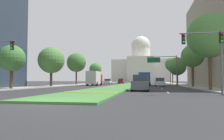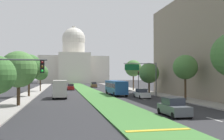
{
  "view_description": "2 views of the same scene",
  "coord_description": "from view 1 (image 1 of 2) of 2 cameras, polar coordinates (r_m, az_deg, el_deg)",
  "views": [
    {
      "loc": [
        5.12,
        -9.92,
        1.23
      ],
      "look_at": [
        -2.59,
        34.38,
        3.39
      ],
      "focal_mm": 33.75,
      "sensor_mm": 36.0,
      "label": 1
    },
    {
      "loc": [
        -6.69,
        -8.84,
        3.99
      ],
      "look_at": [
        2.73,
        38.01,
        5.1
      ],
      "focal_mm": 40.17,
      "sensor_mm": 36.0,
      "label": 2
    }
  ],
  "objects": [
    {
      "name": "street_tree_right_mid",
      "position": [
        38.78,
        20.97,
        3.53
      ],
      "size": [
        3.91,
        3.91,
        7.33
      ],
      "color": "#4C3823",
      "rests_on": "ground_plane"
    },
    {
      "name": "grass_median",
      "position": [
        71.46,
        5.77,
        -3.67
      ],
      "size": [
        5.31,
        122.71,
        0.14
      ],
      "primitive_type": "cube",
      "color": "#427A38",
      "rests_on": "ground_plane"
    },
    {
      "name": "street_tree_left_far",
      "position": [
        53.57,
        -9.63,
        2.0
      ],
      "size": [
        4.79,
        4.79,
        8.05
      ],
      "color": "#4C3823",
      "rests_on": "ground_plane"
    },
    {
      "name": "street_tree_right_distant",
      "position": [
        67.2,
        16.07,
        1.45
      ],
      "size": [
        4.5,
        4.5,
        8.3
      ],
      "color": "#4C3823",
      "rests_on": "ground_plane"
    },
    {
      "name": "street_tree_right_far",
      "position": [
        53.64,
        17.25,
        0.94
      ],
      "size": [
        4.42,
        4.42,
        6.8
      ],
      "color": "#4C3823",
      "rests_on": "ground_plane"
    },
    {
      "name": "capitol_building",
      "position": [
        145.87,
        7.84,
        1.18
      ],
      "size": [
        38.35,
        22.43,
        32.56
      ],
      "color": "beige",
      "rests_on": "ground_plane"
    },
    {
      "name": "median_curb_nose",
      "position": [
        18.56,
        -6.2,
        -6.04
      ],
      "size": [
        4.78,
        0.5,
        0.04
      ],
      "primitive_type": "cube",
      "color": "gold",
      "rests_on": "grass_median"
    },
    {
      "name": "ground_plane",
      "position": [
        78.27,
        6.13,
        -3.64
      ],
      "size": [
        299.95,
        299.95,
        0.0
      ],
      "primitive_type": "plane",
      "color": "#2B2B2D"
    },
    {
      "name": "sedan_very_far",
      "position": [
        86.52,
        9.21,
        -2.96
      ],
      "size": [
        1.97,
        4.5,
        1.85
      ],
      "color": "brown",
      "rests_on": "ground_plane"
    },
    {
      "name": "sidewalk_right",
      "position": [
        64.99,
        17.18,
        -3.65
      ],
      "size": [
        4.0,
        122.71,
        0.15
      ],
      "primitive_type": "cube",
      "color": "#9E9991",
      "rests_on": "ground_plane"
    },
    {
      "name": "sidewalk_left",
      "position": [
        67.06,
        -6.13,
        -3.72
      ],
      "size": [
        4.0,
        122.71,
        0.15
      ],
      "primitive_type": "cube",
      "color": "#9E9991",
      "rests_on": "ground_plane"
    },
    {
      "name": "sedan_far_horizon",
      "position": [
        72.6,
        2.46,
        -3.07
      ],
      "size": [
        1.94,
        4.58,
        1.76
      ],
      "color": "maroon",
      "rests_on": "ground_plane"
    },
    {
      "name": "street_tree_left_mid",
      "position": [
        39.62,
        -16.11,
        2.56
      ],
      "size": [
        4.77,
        4.77,
        7.22
      ],
      "color": "#4C3823",
      "rests_on": "ground_plane"
    },
    {
      "name": "street_tree_left_distant",
      "position": [
        68.85,
        -4.53,
        0.25
      ],
      "size": [
        3.96,
        3.96,
        6.82
      ],
      "color": "#4C3823",
      "rests_on": "ground_plane"
    },
    {
      "name": "city_bus",
      "position": [
        51.52,
        8.88,
        -2.12
      ],
      "size": [
        2.62,
        11.0,
        2.95
      ],
      "color": "#1E4C8C",
      "rests_on": "ground_plane"
    },
    {
      "name": "sedan_distant",
      "position": [
        62.93,
        -1.16,
        -3.17
      ],
      "size": [
        2.0,
        4.44,
        1.62
      ],
      "color": "silver",
      "rests_on": "ground_plane"
    },
    {
      "name": "lane_dashes_right",
      "position": [
        55.7,
        11.83,
        -3.95
      ],
      "size": [
        0.16,
        75.0,
        0.01
      ],
      "color": "silver",
      "rests_on": "ground_plane"
    },
    {
      "name": "sedan_midblock",
      "position": [
        44.11,
        12.84,
        -3.25
      ],
      "size": [
        2.0,
        4.56,
        1.69
      ],
      "color": "silver",
      "rests_on": "ground_plane"
    },
    {
      "name": "sedan_lead_stopped",
      "position": [
        24.29,
        7.77,
        -3.62
      ],
      "size": [
        1.95,
        4.29,
        1.83
      ],
      "color": "#4C5156",
      "rests_on": "ground_plane"
    },
    {
      "name": "overhead_guide_sign",
      "position": [
        46.67,
        14.1,
        1.58
      ],
      "size": [
        6.51,
        0.2,
        6.5
      ],
      "color": "#515456",
      "rests_on": "ground_plane"
    },
    {
      "name": "street_tree_left_near",
      "position": [
        30.15,
        -25.51,
        2.86
      ],
      "size": [
        3.41,
        3.41,
        5.77
      ],
      "color": "#4C3823",
      "rests_on": "ground_plane"
    },
    {
      "name": "street_tree_right_near",
      "position": [
        26.92,
        24.86,
        8.37
      ],
      "size": [
        5.06,
        5.06,
        8.85
      ],
      "color": "#4C3823",
      "rests_on": "ground_plane"
    },
    {
      "name": "traffic_light_far_right",
      "position": [
        57.31,
        15.6,
        -0.57
      ],
      "size": [
        0.28,
        0.35,
        5.2
      ],
      "color": "#515456",
      "rests_on": "ground_plane"
    },
    {
      "name": "traffic_light_near_right",
      "position": [
        18.68,
        25.05,
        5.41
      ],
      "size": [
        3.34,
        0.35,
        5.2
      ],
      "color": "#515456",
      "rests_on": "ground_plane"
    },
    {
      "name": "box_truck_delivery",
      "position": [
        47.85,
        -4.81,
        -2.21
      ],
      "size": [
        2.4,
        6.4,
        3.2
      ],
      "color": "maroon",
      "rests_on": "ground_plane"
    }
  ]
}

